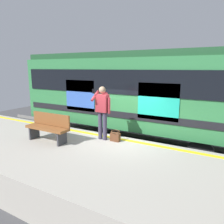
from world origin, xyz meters
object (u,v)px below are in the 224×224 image
object	(u,v)px
handbag	(115,136)
train_carriage	(132,89)
passenger	(103,108)
bench	(48,126)

from	to	relation	value
handbag	train_carriage	bearing A→B (deg)	-76.50
passenger	train_carriage	bearing A→B (deg)	-86.12
bench	passenger	bearing A→B (deg)	-144.69
passenger	handbag	world-z (taller)	passenger
train_carriage	bench	world-z (taller)	train_carriage
train_carriage	handbag	size ratio (longest dim) A/B	27.41
train_carriage	bench	xyz separation A→B (m)	(1.26, 3.71, -0.98)
train_carriage	passenger	xyz separation A→B (m)	(-0.18, 2.70, -0.42)
train_carriage	handbag	world-z (taller)	train_carriage
handbag	bench	size ratio (longest dim) A/B	0.22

